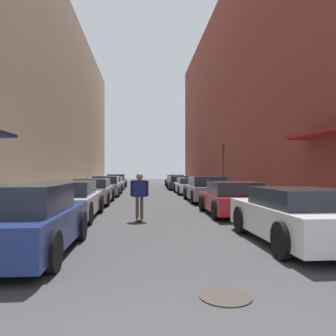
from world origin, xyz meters
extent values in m
plane|color=#38383A|center=(0.00, 18.24, 0.00)|extent=(100.33, 100.33, 0.00)
cube|color=gray|center=(-4.91, 22.80, 0.06)|extent=(1.80, 45.60, 0.12)
cube|color=gray|center=(4.91, 22.80, 0.06)|extent=(1.80, 45.60, 0.12)
cube|color=tan|center=(-7.81, 22.80, 7.17)|extent=(4.00, 45.60, 14.34)
cube|color=brown|center=(7.81, 22.80, 7.93)|extent=(4.00, 45.60, 15.86)
cube|color=maroon|center=(5.41, 7.98, 2.90)|extent=(1.00, 4.80, 0.12)
cube|color=navy|center=(-2.90, 5.11, 0.53)|extent=(1.94, 4.08, 0.68)
cube|color=#232833|center=(-2.90, 4.91, 1.14)|extent=(1.71, 2.12, 0.53)
cylinder|color=black|center=(-1.94, 6.38, 0.35)|extent=(0.18, 0.70, 0.70)
cylinder|color=black|center=(-1.94, 3.85, 0.35)|extent=(0.18, 0.70, 0.70)
cube|color=#B7B7BC|center=(-3.00, 10.10, 0.52)|extent=(1.89, 4.65, 0.64)
cube|color=#232833|center=(-3.00, 9.87, 1.08)|extent=(1.63, 2.43, 0.47)
cylinder|color=black|center=(-3.88, 11.53, 0.36)|extent=(0.18, 0.72, 0.72)
cylinder|color=black|center=(-2.13, 11.53, 0.36)|extent=(0.18, 0.72, 0.72)
cylinder|color=black|center=(-3.88, 8.67, 0.36)|extent=(0.18, 0.72, 0.72)
cylinder|color=black|center=(-2.13, 8.67, 0.36)|extent=(0.18, 0.72, 0.72)
cube|color=gray|center=(-2.96, 15.36, 0.52)|extent=(1.77, 4.42, 0.64)
cube|color=#232833|center=(-2.96, 15.14, 1.06)|extent=(1.55, 2.30, 0.44)
cylinder|color=black|center=(-3.82, 16.72, 0.35)|extent=(0.18, 0.71, 0.71)
cylinder|color=black|center=(-2.11, 16.72, 0.35)|extent=(0.18, 0.71, 0.71)
cylinder|color=black|center=(-3.82, 13.99, 0.35)|extent=(0.18, 0.71, 0.71)
cylinder|color=black|center=(-2.11, 13.99, 0.35)|extent=(0.18, 0.71, 0.71)
cube|color=gray|center=(-2.89, 20.91, 0.51)|extent=(1.82, 4.48, 0.66)
cube|color=#232833|center=(-2.89, 20.68, 1.08)|extent=(1.59, 2.33, 0.48)
cylinder|color=black|center=(-3.77, 22.29, 0.32)|extent=(0.18, 0.64, 0.64)
cylinder|color=black|center=(-2.01, 22.29, 0.32)|extent=(0.18, 0.64, 0.64)
cylinder|color=black|center=(-3.77, 19.52, 0.32)|extent=(0.18, 0.64, 0.64)
cylinder|color=black|center=(-2.01, 19.52, 0.32)|extent=(0.18, 0.64, 0.64)
cube|color=#B7B7BC|center=(-3.02, 26.57, 0.48)|extent=(1.95, 4.43, 0.61)
cube|color=#232833|center=(-3.02, 26.35, 0.98)|extent=(1.67, 2.32, 0.40)
cylinder|color=black|center=(-3.92, 27.92, 0.32)|extent=(0.18, 0.63, 0.63)
cylinder|color=black|center=(-2.12, 27.92, 0.32)|extent=(0.18, 0.63, 0.63)
cylinder|color=black|center=(-3.92, 25.21, 0.32)|extent=(0.18, 0.63, 0.63)
cylinder|color=black|center=(-2.12, 25.21, 0.32)|extent=(0.18, 0.63, 0.63)
cube|color=black|center=(-3.07, 31.95, 0.48)|extent=(1.88, 4.00, 0.62)
cube|color=#232833|center=(-3.07, 31.75, 1.06)|extent=(1.65, 2.09, 0.54)
cylinder|color=black|center=(-3.98, 33.18, 0.32)|extent=(0.18, 0.64, 0.64)
cylinder|color=black|center=(-2.16, 33.18, 0.32)|extent=(0.18, 0.64, 0.64)
cylinder|color=black|center=(-3.98, 30.71, 0.32)|extent=(0.18, 0.64, 0.64)
cylinder|color=black|center=(-2.16, 30.71, 0.32)|extent=(0.18, 0.64, 0.64)
cube|color=silver|center=(3.01, 5.64, 0.54)|extent=(1.84, 4.26, 0.68)
cube|color=#232833|center=(3.01, 5.43, 1.08)|extent=(1.60, 2.22, 0.40)
cylinder|color=black|center=(2.14, 6.95, 0.36)|extent=(0.18, 0.72, 0.72)
cylinder|color=black|center=(3.89, 6.95, 0.36)|extent=(0.18, 0.72, 0.72)
cylinder|color=black|center=(2.14, 4.33, 0.36)|extent=(0.18, 0.72, 0.72)
cube|color=maroon|center=(2.94, 10.61, 0.48)|extent=(1.95, 4.08, 0.60)
cube|color=#232833|center=(2.94, 10.41, 1.02)|extent=(1.70, 2.13, 0.48)
cylinder|color=black|center=(2.02, 11.87, 0.33)|extent=(0.18, 0.67, 0.67)
cylinder|color=black|center=(3.87, 11.87, 0.33)|extent=(0.18, 0.67, 0.67)
cylinder|color=black|center=(2.02, 9.36, 0.33)|extent=(0.18, 0.67, 0.67)
cylinder|color=black|center=(3.87, 9.36, 0.33)|extent=(0.18, 0.67, 0.67)
cube|color=gray|center=(3.01, 16.10, 0.53)|extent=(1.98, 4.65, 0.66)
cube|color=#232833|center=(3.01, 15.86, 1.12)|extent=(1.72, 2.43, 0.52)
cylinder|color=black|center=(2.08, 17.53, 0.36)|extent=(0.18, 0.71, 0.71)
cylinder|color=black|center=(3.95, 17.53, 0.36)|extent=(0.18, 0.71, 0.71)
cylinder|color=black|center=(2.08, 14.66, 0.36)|extent=(0.18, 0.71, 0.71)
cylinder|color=black|center=(3.95, 14.66, 0.36)|extent=(0.18, 0.71, 0.71)
cube|color=silver|center=(2.93, 22.20, 0.47)|extent=(1.78, 4.47, 0.56)
cube|color=#232833|center=(2.93, 21.97, 0.96)|extent=(1.56, 2.33, 0.42)
cylinder|color=black|center=(2.07, 23.58, 0.34)|extent=(0.18, 0.67, 0.67)
cylinder|color=black|center=(3.80, 23.58, 0.34)|extent=(0.18, 0.67, 0.67)
cylinder|color=black|center=(2.07, 20.81, 0.34)|extent=(0.18, 0.67, 0.67)
cylinder|color=black|center=(3.80, 20.81, 0.34)|extent=(0.18, 0.67, 0.67)
cube|color=#232326|center=(2.86, 27.80, 0.49)|extent=(1.99, 4.49, 0.63)
cube|color=#232833|center=(2.86, 27.58, 1.02)|extent=(1.72, 2.35, 0.42)
cylinder|color=black|center=(1.93, 29.18, 0.32)|extent=(0.18, 0.63, 0.63)
cylinder|color=black|center=(3.79, 29.18, 0.32)|extent=(0.18, 0.63, 0.63)
cylinder|color=black|center=(1.93, 26.42, 0.32)|extent=(0.18, 0.63, 0.63)
cylinder|color=black|center=(3.79, 26.42, 0.32)|extent=(0.18, 0.63, 0.63)
cube|color=black|center=(3.04, 33.24, 0.48)|extent=(1.84, 4.39, 0.58)
cube|color=#232833|center=(3.04, 33.02, 1.02)|extent=(1.60, 2.29, 0.51)
cylinder|color=black|center=(2.16, 34.60, 0.34)|extent=(0.18, 0.68, 0.68)
cylinder|color=black|center=(3.92, 34.60, 0.34)|extent=(0.18, 0.68, 0.68)
cylinder|color=black|center=(2.16, 31.88, 0.34)|extent=(0.18, 0.68, 0.68)
cylinder|color=black|center=(3.92, 31.88, 0.34)|extent=(0.18, 0.68, 0.68)
cube|color=brown|center=(-0.57, 9.38, 0.07)|extent=(0.20, 0.78, 0.02)
cylinder|color=beige|center=(-0.65, 9.63, 0.03)|extent=(0.03, 0.06, 0.06)
cylinder|color=beige|center=(-0.50, 9.63, 0.03)|extent=(0.03, 0.06, 0.06)
cylinder|color=beige|center=(-0.65, 9.13, 0.03)|extent=(0.03, 0.06, 0.06)
cylinder|color=beige|center=(-0.50, 9.13, 0.03)|extent=(0.03, 0.06, 0.06)
cylinder|color=#47423D|center=(-0.65, 9.38, 0.44)|extent=(0.11, 0.11, 0.73)
cylinder|color=#47423D|center=(-0.50, 9.38, 0.44)|extent=(0.11, 0.11, 0.73)
cube|color=#191E4C|center=(-0.57, 9.38, 1.09)|extent=(0.44, 0.20, 0.56)
sphere|color=#8C664C|center=(-0.57, 9.38, 1.48)|extent=(0.23, 0.23, 0.23)
cylinder|color=#191E4C|center=(-0.83, 9.38, 1.09)|extent=(0.09, 0.09, 0.53)
cylinder|color=#191E4C|center=(-0.31, 9.38, 1.09)|extent=(0.09, 0.09, 0.53)
cylinder|color=#332D28|center=(0.61, 2.61, 0.01)|extent=(0.70, 0.70, 0.02)
cylinder|color=#2D2D2D|center=(4.93, 19.83, 1.78)|extent=(0.10, 0.10, 3.33)
cube|color=#332D0F|center=(4.93, 19.83, 3.22)|extent=(0.16, 0.16, 0.45)
sphere|color=red|center=(4.93, 19.74, 3.34)|extent=(0.11, 0.11, 0.11)
camera|label=1|loc=(-0.49, -1.65, 1.67)|focal=35.00mm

